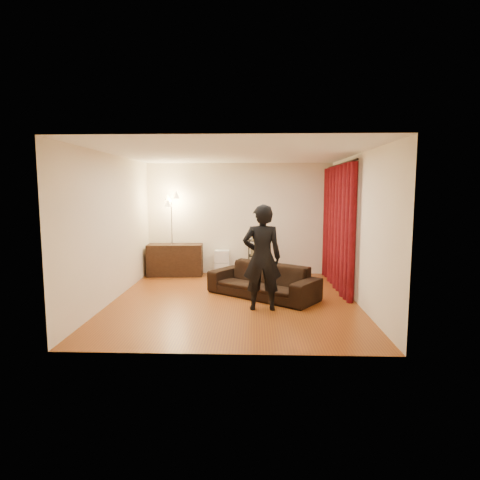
{
  "coord_description": "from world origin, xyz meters",
  "views": [
    {
      "loc": [
        0.36,
        -7.3,
        2.04
      ],
      "look_at": [
        0.1,
        0.3,
        1.1
      ],
      "focal_mm": 30.0,
      "sensor_mm": 36.0,
      "label": 1
    }
  ],
  "objects_px": {
    "sofa": "(263,281)",
    "storage_boxes": "(222,262)",
    "wire_shelf": "(258,256)",
    "floor_lamp": "(172,235)",
    "person": "(262,258)",
    "media_cabinet": "(175,260)"
  },
  "relations": [
    {
      "from": "media_cabinet",
      "to": "sofa",
      "type": "bearing_deg",
      "value": -45.57
    },
    {
      "from": "media_cabinet",
      "to": "floor_lamp",
      "type": "distance_m",
      "value": 0.6
    },
    {
      "from": "sofa",
      "to": "person",
      "type": "xyz_separation_m",
      "value": [
        -0.04,
        -0.85,
        0.59
      ]
    },
    {
      "from": "person",
      "to": "wire_shelf",
      "type": "bearing_deg",
      "value": -92.02
    },
    {
      "from": "storage_boxes",
      "to": "floor_lamp",
      "type": "relative_size",
      "value": 0.31
    },
    {
      "from": "sofa",
      "to": "storage_boxes",
      "type": "bearing_deg",
      "value": 150.52
    },
    {
      "from": "person",
      "to": "media_cabinet",
      "type": "height_order",
      "value": "person"
    },
    {
      "from": "person",
      "to": "storage_boxes",
      "type": "xyz_separation_m",
      "value": [
        -0.91,
        2.87,
        -0.61
      ]
    },
    {
      "from": "storage_boxes",
      "to": "floor_lamp",
      "type": "height_order",
      "value": "floor_lamp"
    },
    {
      "from": "wire_shelf",
      "to": "floor_lamp",
      "type": "bearing_deg",
      "value": -167.42
    },
    {
      "from": "storage_boxes",
      "to": "wire_shelf",
      "type": "height_order",
      "value": "wire_shelf"
    },
    {
      "from": "media_cabinet",
      "to": "storage_boxes",
      "type": "xyz_separation_m",
      "value": [
        1.13,
        0.15,
        -0.08
      ]
    },
    {
      "from": "sofa",
      "to": "person",
      "type": "distance_m",
      "value": 1.04
    },
    {
      "from": "sofa",
      "to": "person",
      "type": "height_order",
      "value": "person"
    },
    {
      "from": "person",
      "to": "floor_lamp",
      "type": "xyz_separation_m",
      "value": [
        -2.1,
        2.73,
        0.07
      ]
    },
    {
      "from": "person",
      "to": "storage_boxes",
      "type": "distance_m",
      "value": 3.07
    },
    {
      "from": "person",
      "to": "floor_lamp",
      "type": "bearing_deg",
      "value": -55.09
    },
    {
      "from": "storage_boxes",
      "to": "media_cabinet",
      "type": "bearing_deg",
      "value": -172.29
    },
    {
      "from": "media_cabinet",
      "to": "wire_shelf",
      "type": "relative_size",
      "value": 1.31
    },
    {
      "from": "wire_shelf",
      "to": "sofa",
      "type": "bearing_deg",
      "value": -75.24
    },
    {
      "from": "media_cabinet",
      "to": "floor_lamp",
      "type": "bearing_deg",
      "value": 168.13
    },
    {
      "from": "sofa",
      "to": "storage_boxes",
      "type": "xyz_separation_m",
      "value": [
        -0.94,
        2.02,
        -0.01
      ]
    }
  ]
}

